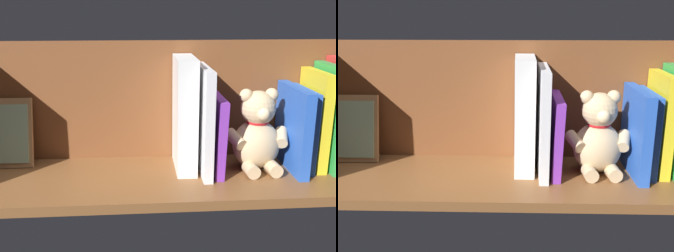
# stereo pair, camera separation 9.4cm
# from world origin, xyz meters

# --- Properties ---
(ground_plane) EXTENTS (1.00, 0.30, 0.02)m
(ground_plane) POSITION_xyz_m (0.00, 0.00, -0.01)
(ground_plane) COLOR brown
(shelf_back_panel) EXTENTS (1.00, 0.02, 0.30)m
(shelf_back_panel) POSITION_xyz_m (0.00, -0.13, 0.15)
(shelf_back_panel) COLOR brown
(shelf_back_panel) RESTS_ON ground_plane
(book_2) EXTENTS (0.02, 0.15, 0.24)m
(book_2) POSITION_xyz_m (-0.36, -0.04, 0.12)
(book_2) COLOR yellow
(book_2) RESTS_ON ground_plane
(book_3) EXTENTS (0.01, 0.16, 0.19)m
(book_3) POSITION_xyz_m (-0.33, -0.04, 0.10)
(book_3) COLOR blue
(book_3) RESTS_ON ground_plane
(book_4) EXTENTS (0.02, 0.19, 0.20)m
(book_4) POSITION_xyz_m (-0.30, -0.02, 0.10)
(book_4) COLOR blue
(book_4) RESTS_ON ground_plane
(teddy_bear) EXTENTS (0.16, 0.13, 0.20)m
(teddy_bear) POSITION_xyz_m (-0.22, -0.02, 0.09)
(teddy_bear) COLOR #D1B284
(teddy_bear) RESTS_ON ground_plane
(book_5) EXTENTS (0.03, 0.17, 0.18)m
(book_5) POSITION_xyz_m (-0.12, -0.03, 0.09)
(book_5) COLOR purple
(book_5) RESTS_ON ground_plane
(book_6) EXTENTS (0.02, 0.18, 0.25)m
(book_6) POSITION_xyz_m (-0.09, -0.02, 0.12)
(book_6) COLOR silver
(book_6) RESTS_ON ground_plane
(dictionary_thick_white) EXTENTS (0.05, 0.15, 0.27)m
(dictionary_thick_white) POSITION_xyz_m (-0.04, -0.04, 0.14)
(dictionary_thick_white) COLOR white
(dictionary_thick_white) RESTS_ON ground_plane
(picture_frame_leaning) EXTENTS (0.11, 0.05, 0.17)m
(picture_frame_leaning) POSITION_xyz_m (0.38, -0.09, 0.08)
(picture_frame_leaning) COLOR #A87A4C
(picture_frame_leaning) RESTS_ON ground_plane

